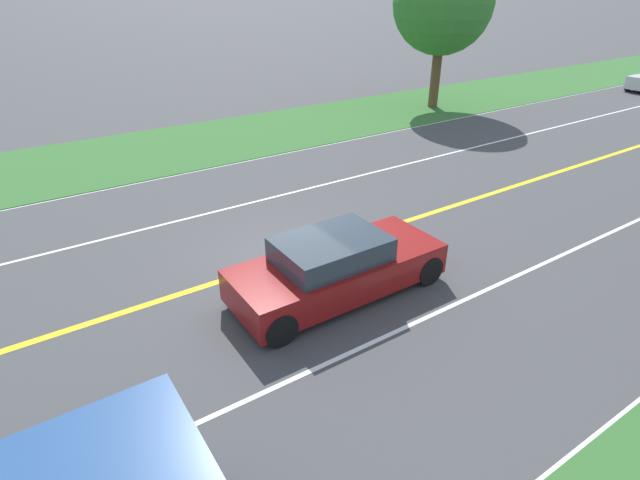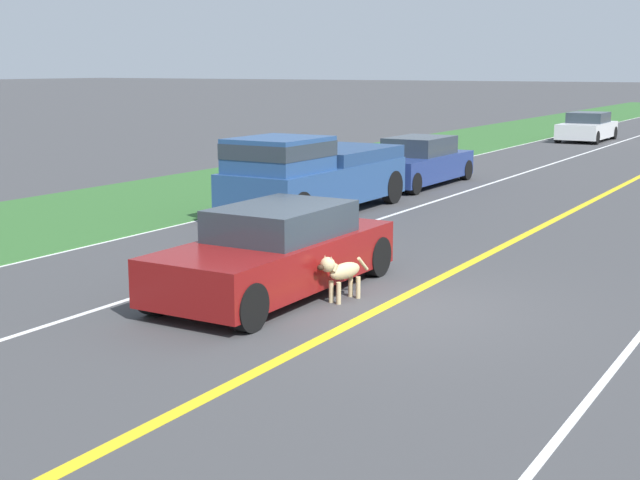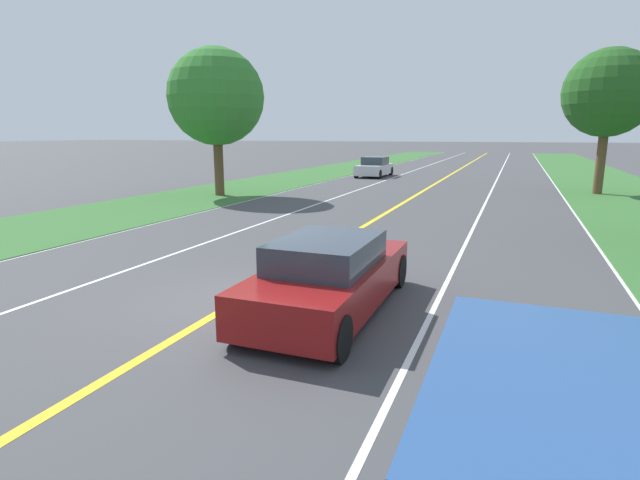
% 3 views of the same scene
% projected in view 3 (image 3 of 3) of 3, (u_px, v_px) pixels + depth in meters
% --- Properties ---
extents(ground_plane, '(400.00, 400.00, 0.00)m').
position_uv_depth(ground_plane, '(239.00, 301.00, 9.40)').
color(ground_plane, '#424244').
extents(centre_divider_line, '(0.18, 160.00, 0.01)m').
position_uv_depth(centre_divider_line, '(239.00, 300.00, 9.40)').
color(centre_divider_line, yellow).
rests_on(centre_divider_line, ground).
extents(lane_dash_same_dir, '(0.10, 160.00, 0.01)m').
position_uv_depth(lane_dash_same_dir, '(425.00, 326.00, 8.15)').
color(lane_dash_same_dir, white).
rests_on(lane_dash_same_dir, ground).
extents(lane_dash_oncoming, '(0.10, 160.00, 0.01)m').
position_uv_depth(lane_dash_oncoming, '(96.00, 281.00, 10.65)').
color(lane_dash_oncoming, white).
rests_on(lane_dash_oncoming, ground).
extents(ego_car, '(1.82, 4.56, 1.35)m').
position_uv_depth(ego_car, '(330.00, 276.00, 8.72)').
color(ego_car, maroon).
rests_on(ego_car, ground).
extents(dog, '(0.37, 1.14, 0.75)m').
position_uv_depth(dog, '(272.00, 280.00, 9.09)').
color(dog, '#D1B784').
rests_on(dog, ground).
extents(oncoming_car, '(1.89, 4.31, 1.43)m').
position_uv_depth(oncoming_car, '(374.00, 167.00, 36.70)').
color(oncoming_car, silver).
rests_on(oncoming_car, ground).
extents(roadside_tree_right_far, '(4.38, 4.38, 7.29)m').
position_uv_depth(roadside_tree_right_far, '(609.00, 93.00, 24.93)').
color(roadside_tree_right_far, brown).
rests_on(roadside_tree_right_far, ground).
extents(roadside_tree_left_near, '(4.72, 4.72, 7.23)m').
position_uv_depth(roadside_tree_left_near, '(216.00, 97.00, 24.43)').
color(roadside_tree_left_near, brown).
rests_on(roadside_tree_left_near, ground).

